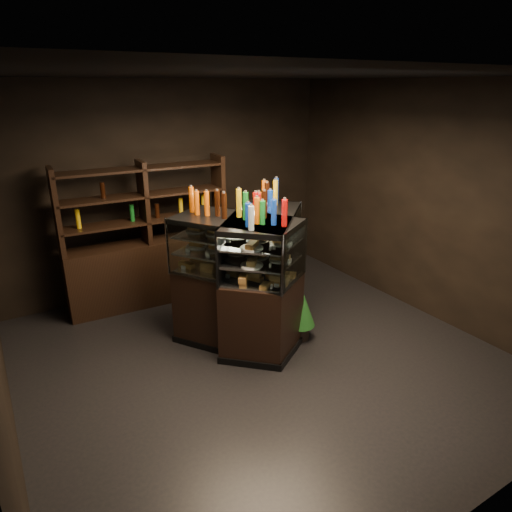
{
  "coord_description": "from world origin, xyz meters",
  "views": [
    {
      "loc": [
        -2.38,
        -3.77,
        2.92
      ],
      "look_at": [
        0.04,
        0.17,
        1.18
      ],
      "focal_mm": 32.0,
      "sensor_mm": 36.0,
      "label": 1
    }
  ],
  "objects": [
    {
      "name": "back_shelving",
      "position": [
        -0.55,
        2.05,
        0.61
      ],
      "size": [
        2.25,
        0.53,
        2.0
      ],
      "rotation": [
        0.0,
        0.0,
        -0.05
      ],
      "color": "black",
      "rests_on": "ground"
    },
    {
      "name": "potted_conifer",
      "position": [
        0.63,
        0.12,
        0.46
      ],
      "size": [
        0.38,
        0.38,
        0.81
      ],
      "rotation": [
        0.0,
        0.0,
        -0.04
      ],
      "color": "black",
      "rests_on": "ground"
    },
    {
      "name": "food_display",
      "position": [
        0.11,
        0.42,
        1.19
      ],
      "size": [
        1.27,
        1.18,
        0.47
      ],
      "color": "#D4904C",
      "rests_on": "display_case"
    },
    {
      "name": "ground",
      "position": [
        0.0,
        0.0,
        0.0
      ],
      "size": [
        5.0,
        5.0,
        0.0
      ],
      "primitive_type": "plane",
      "color": "black",
      "rests_on": "ground"
    },
    {
      "name": "room_shell",
      "position": [
        0.0,
        0.0,
        1.94
      ],
      "size": [
        5.02,
        5.02,
        3.01
      ],
      "color": "black",
      "rests_on": "ground"
    },
    {
      "name": "bottles_top",
      "position": [
        0.11,
        0.42,
        1.69
      ],
      "size": [
        1.1,
        1.04,
        0.3
      ],
      "color": "black",
      "rests_on": "display_case"
    },
    {
      "name": "display_case",
      "position": [
        0.11,
        0.42,
        0.52
      ],
      "size": [
        1.76,
        1.59,
        1.56
      ],
      "rotation": [
        0.0,
        0.0,
        -0.1
      ],
      "color": "black",
      "rests_on": "ground"
    }
  ]
}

